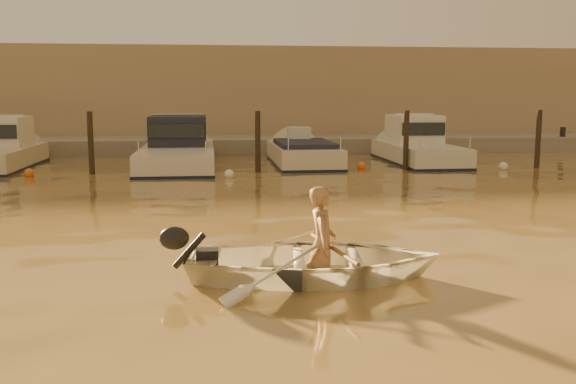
{
  "coord_description": "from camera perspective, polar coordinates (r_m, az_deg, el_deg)",
  "views": [
    {
      "loc": [
        -1.79,
        -7.09,
        2.51
      ],
      "look_at": [
        -0.37,
        4.4,
        0.75
      ],
      "focal_mm": 40.0,
      "sensor_mm": 36.0,
      "label": 1
    }
  ],
  "objects": [
    {
      "name": "ground_plane",
      "position": [
        7.73,
        6.83,
        -10.35
      ],
      "size": [
        160.0,
        160.0,
        0.0
      ],
      "primitive_type": "plane",
      "color": "olive",
      "rests_on": "ground"
    },
    {
      "name": "dinghy",
      "position": [
        8.9,
        2.39,
        -6.11
      ],
      "size": [
        3.74,
        2.84,
        0.73
      ],
      "primitive_type": "imported",
      "rotation": [
        0.0,
        0.0,
        1.47
      ],
      "color": "white",
      "rests_on": "ground_plane"
    },
    {
      "name": "person",
      "position": [
        8.85,
        3.04,
        -4.57
      ],
      "size": [
        0.43,
        0.61,
        1.58
      ],
      "primitive_type": "imported",
      "rotation": [
        0.0,
        0.0,
        1.47
      ],
      "color": "#9D704E",
      "rests_on": "dinghy"
    },
    {
      "name": "outboard_motor",
      "position": [
        8.92,
        -7.32,
        -5.9
      ],
      "size": [
        0.94,
        0.49,
        0.7
      ],
      "primitive_type": null,
      "rotation": [
        0.0,
        0.0,
        -0.1
      ],
      "color": "black",
      "rests_on": "dinghy"
    },
    {
      "name": "oar_port",
      "position": [
        8.88,
        4.01,
        -4.99
      ],
      "size": [
        0.29,
        2.09,
        0.13
      ],
      "primitive_type": "cylinder",
      "rotation": [
        1.54,
        0.0,
        0.11
      ],
      "color": "brown",
      "rests_on": "dinghy"
    },
    {
      "name": "oar_starboard",
      "position": [
        8.86,
        2.72,
        -5.01
      ],
      "size": [
        0.63,
        2.04,
        0.13
      ],
      "primitive_type": "cylinder",
      "rotation": [
        1.54,
        0.0,
        -0.28
      ],
      "color": "brown",
      "rests_on": "dinghy"
    },
    {
      "name": "moored_boat_2",
      "position": [
        23.2,
        -9.75,
        3.86
      ],
      "size": [
        2.49,
        8.28,
        1.75
      ],
      "primitive_type": null,
      "color": "silver",
      "rests_on": "ground_plane"
    },
    {
      "name": "moored_boat_3",
      "position": [
        23.46,
        1.34,
        3.05
      ],
      "size": [
        2.15,
        6.18,
        0.95
      ],
      "primitive_type": null,
      "color": "beige",
      "rests_on": "ground_plane"
    },
    {
      "name": "moored_boat_4",
      "position": [
        24.44,
        11.51,
        4.04
      ],
      "size": [
        2.11,
        6.54,
        1.75
      ],
      "primitive_type": null,
      "color": "silver",
      "rests_on": "ground_plane"
    },
    {
      "name": "piling_1",
      "position": [
        21.28,
        -17.11,
        3.92
      ],
      "size": [
        0.18,
        0.18,
        2.2
      ],
      "primitive_type": "cylinder",
      "color": "#2D2319",
      "rests_on": "ground_plane"
    },
    {
      "name": "piling_2",
      "position": [
        21.02,
        -2.7,
        4.24
      ],
      "size": [
        0.18,
        0.18,
        2.2
      ],
      "primitive_type": "cylinder",
      "color": "#2D2319",
      "rests_on": "ground_plane"
    },
    {
      "name": "piling_3",
      "position": [
        21.97,
        10.45,
        4.29
      ],
      "size": [
        0.18,
        0.18,
        2.2
      ],
      "primitive_type": "cylinder",
      "color": "#2D2319",
      "rests_on": "ground_plane"
    },
    {
      "name": "piling_4",
      "position": [
        23.8,
        21.34,
        4.17
      ],
      "size": [
        0.18,
        0.18,
        2.2
      ],
      "primitive_type": "cylinder",
      "color": "#2D2319",
      "rests_on": "ground_plane"
    },
    {
      "name": "fender_b",
      "position": [
        21.46,
        -22.02,
        1.56
      ],
      "size": [
        0.3,
        0.3,
        0.3
      ],
      "primitive_type": "sphere",
      "color": "orange",
      "rests_on": "ground_plane"
    },
    {
      "name": "fender_c",
      "position": [
        19.68,
        -5.26,
        1.57
      ],
      "size": [
        0.3,
        0.3,
        0.3
      ],
      "primitive_type": "sphere",
      "color": "white",
      "rests_on": "ground_plane"
    },
    {
      "name": "fender_d",
      "position": [
        22.02,
        6.54,
        2.3
      ],
      "size": [
        0.3,
        0.3,
        0.3
      ],
      "primitive_type": "sphere",
      "color": "orange",
      "rests_on": "ground_plane"
    },
    {
      "name": "fender_e",
      "position": [
        22.99,
        18.6,
        2.17
      ],
      "size": [
        0.3,
        0.3,
        0.3
      ],
      "primitive_type": "sphere",
      "color": "white",
      "rests_on": "ground_plane"
    },
    {
      "name": "quay",
      "position": [
        28.75,
        -3.47,
        3.92
      ],
      "size": [
        52.0,
        4.0,
        1.0
      ],
      "primitive_type": "cube",
      "color": "gray",
      "rests_on": "ground_plane"
    },
    {
      "name": "waterfront_building",
      "position": [
        34.14,
        -4.09,
        8.43
      ],
      "size": [
        46.0,
        7.0,
        4.8
      ],
      "primitive_type": "cube",
      "color": "#9E8466",
      "rests_on": "quay"
    }
  ]
}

